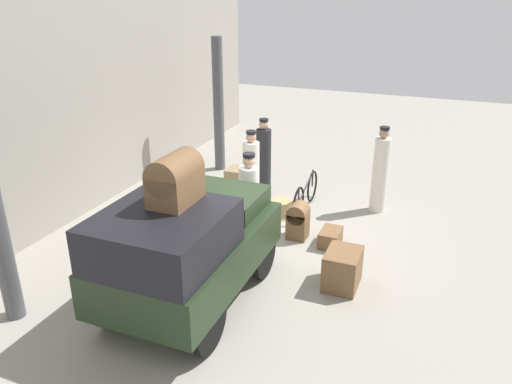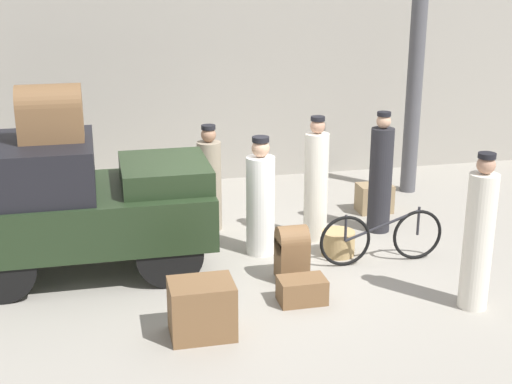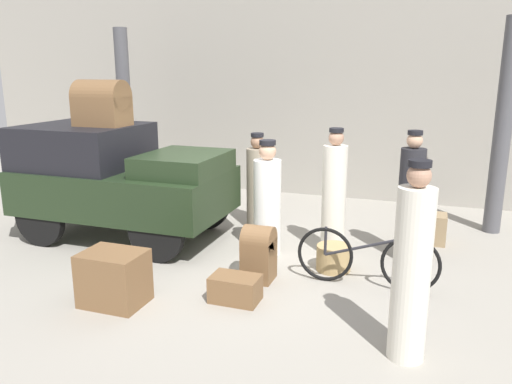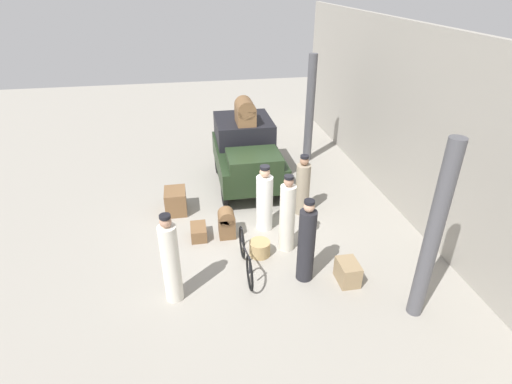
{
  "view_description": "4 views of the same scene",
  "coord_description": "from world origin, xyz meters",
  "px_view_note": "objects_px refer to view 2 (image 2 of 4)",
  "views": [
    {
      "loc": [
        -7.76,
        -3.02,
        4.52
      ],
      "look_at": [
        0.2,
        0.2,
        0.95
      ],
      "focal_mm": 35.0,
      "sensor_mm": 36.0,
      "label": 1
    },
    {
      "loc": [
        -1.79,
        -8.55,
        3.84
      ],
      "look_at": [
        0.2,
        0.2,
        0.95
      ],
      "focal_mm": 50.0,
      "sensor_mm": 36.0,
      "label": 2
    },
    {
      "loc": [
        2.42,
        -6.12,
        2.6
      ],
      "look_at": [
        0.2,
        0.2,
        0.95
      ],
      "focal_mm": 35.0,
      "sensor_mm": 36.0,
      "label": 3
    },
    {
      "loc": [
        8.26,
        -1.24,
        5.45
      ],
      "look_at": [
        0.2,
        0.2,
        0.95
      ],
      "focal_mm": 28.0,
      "sensor_mm": 36.0,
      "label": 4
    }
  ],
  "objects_px": {
    "bicycle": "(382,237)",
    "porter_standing_middle": "(479,238)",
    "wicker_basket": "(338,243)",
    "porter_carrying_trunk": "(381,177)",
    "conductor_in_dark_uniform": "(209,182)",
    "trunk_on_truck_roof": "(50,113)",
    "suitcase_black_upright": "(202,309)",
    "porter_lifting_near_truck": "(260,201)",
    "suitcase_tan_flat": "(302,290)",
    "truck": "(73,199)",
    "trunk_barrel_dark": "(292,251)",
    "suitcase_small_leather": "(374,198)"
  },
  "relations": [
    {
      "from": "suitcase_small_leather",
      "to": "trunk_on_truck_roof",
      "type": "distance_m",
      "value": 5.34
    },
    {
      "from": "suitcase_black_upright",
      "to": "trunk_barrel_dark",
      "type": "relative_size",
      "value": 0.97
    },
    {
      "from": "porter_standing_middle",
      "to": "trunk_barrel_dark",
      "type": "relative_size",
      "value": 2.6
    },
    {
      "from": "bicycle",
      "to": "wicker_basket",
      "type": "height_order",
      "value": "bicycle"
    },
    {
      "from": "truck",
      "to": "conductor_in_dark_uniform",
      "type": "height_order",
      "value": "truck"
    },
    {
      "from": "truck",
      "to": "trunk_barrel_dark",
      "type": "relative_size",
      "value": 4.48
    },
    {
      "from": "suitcase_black_upright",
      "to": "suitcase_small_leather",
      "type": "xyz_separation_m",
      "value": [
        3.32,
        3.36,
        -0.08
      ]
    },
    {
      "from": "suitcase_black_upright",
      "to": "trunk_barrel_dark",
      "type": "distance_m",
      "value": 1.77
    },
    {
      "from": "conductor_in_dark_uniform",
      "to": "suitcase_tan_flat",
      "type": "relative_size",
      "value": 2.87
    },
    {
      "from": "bicycle",
      "to": "porter_standing_middle",
      "type": "height_order",
      "value": "porter_standing_middle"
    },
    {
      "from": "suitcase_black_upright",
      "to": "trunk_on_truck_roof",
      "type": "xyz_separation_m",
      "value": [
        -1.51,
        2.07,
        1.79
      ]
    },
    {
      "from": "porter_lifting_near_truck",
      "to": "suitcase_tan_flat",
      "type": "xyz_separation_m",
      "value": [
        0.14,
        -1.59,
        -0.6
      ]
    },
    {
      "from": "conductor_in_dark_uniform",
      "to": "porter_standing_middle",
      "type": "relative_size",
      "value": 0.86
    },
    {
      "from": "truck",
      "to": "porter_carrying_trunk",
      "type": "distance_m",
      "value": 4.42
    },
    {
      "from": "porter_standing_middle",
      "to": "trunk_on_truck_roof",
      "type": "bearing_deg",
      "value": 155.85
    },
    {
      "from": "wicker_basket",
      "to": "porter_standing_middle",
      "type": "height_order",
      "value": "porter_standing_middle"
    },
    {
      "from": "truck",
      "to": "suitcase_small_leather",
      "type": "xyz_separation_m",
      "value": [
        4.65,
        1.3,
        -0.75
      ]
    },
    {
      "from": "porter_standing_middle",
      "to": "suitcase_black_upright",
      "type": "distance_m",
      "value": 3.24
    },
    {
      "from": "porter_lifting_near_truck",
      "to": "trunk_barrel_dark",
      "type": "bearing_deg",
      "value": -78.32
    },
    {
      "from": "truck",
      "to": "wicker_basket",
      "type": "relative_size",
      "value": 7.03
    },
    {
      "from": "conductor_in_dark_uniform",
      "to": "wicker_basket",
      "type": "bearing_deg",
      "value": -41.66
    },
    {
      "from": "bicycle",
      "to": "suitcase_small_leather",
      "type": "relative_size",
      "value": 3.19
    },
    {
      "from": "conductor_in_dark_uniform",
      "to": "trunk_on_truck_roof",
      "type": "relative_size",
      "value": 2.06
    },
    {
      "from": "suitcase_small_leather",
      "to": "trunk_on_truck_roof",
      "type": "xyz_separation_m",
      "value": [
        -4.83,
        -1.3,
        1.87
      ]
    },
    {
      "from": "bicycle",
      "to": "trunk_on_truck_roof",
      "type": "xyz_separation_m",
      "value": [
        -4.15,
        0.65,
        1.74
      ]
    },
    {
      "from": "bicycle",
      "to": "wicker_basket",
      "type": "distance_m",
      "value": 0.64
    },
    {
      "from": "suitcase_tan_flat",
      "to": "porter_carrying_trunk",
      "type": "bearing_deg",
      "value": 48.75
    },
    {
      "from": "truck",
      "to": "trunk_barrel_dark",
      "type": "xyz_separation_m",
      "value": [
        2.66,
        -0.9,
        -0.6
      ]
    },
    {
      "from": "porter_carrying_trunk",
      "to": "porter_standing_middle",
      "type": "distance_m",
      "value": 2.59
    },
    {
      "from": "suitcase_black_upright",
      "to": "suitcase_tan_flat",
      "type": "bearing_deg",
      "value": 21.9
    },
    {
      "from": "porter_lifting_near_truck",
      "to": "trunk_barrel_dark",
      "type": "height_order",
      "value": "porter_lifting_near_truck"
    },
    {
      "from": "wicker_basket",
      "to": "suitcase_tan_flat",
      "type": "height_order",
      "value": "wicker_basket"
    },
    {
      "from": "porter_lifting_near_truck",
      "to": "trunk_on_truck_roof",
      "type": "height_order",
      "value": "trunk_on_truck_roof"
    },
    {
      "from": "trunk_on_truck_roof",
      "to": "porter_carrying_trunk",
      "type": "bearing_deg",
      "value": 6.04
    },
    {
      "from": "truck",
      "to": "trunk_on_truck_roof",
      "type": "bearing_deg",
      "value": -180.0
    },
    {
      "from": "bicycle",
      "to": "suitcase_black_upright",
      "type": "relative_size",
      "value": 2.5
    },
    {
      "from": "bicycle",
      "to": "wicker_basket",
      "type": "relative_size",
      "value": 3.79
    },
    {
      "from": "wicker_basket",
      "to": "porter_standing_middle",
      "type": "bearing_deg",
      "value": -60.96
    },
    {
      "from": "suitcase_black_upright",
      "to": "conductor_in_dark_uniform",
      "type": "bearing_deg",
      "value": 79.15
    },
    {
      "from": "bicycle",
      "to": "suitcase_tan_flat",
      "type": "bearing_deg",
      "value": -146.58
    },
    {
      "from": "porter_standing_middle",
      "to": "trunk_on_truck_roof",
      "type": "height_order",
      "value": "trunk_on_truck_roof"
    },
    {
      "from": "porter_lifting_near_truck",
      "to": "suitcase_black_upright",
      "type": "distance_m",
      "value": 2.43
    },
    {
      "from": "bicycle",
      "to": "suitcase_small_leather",
      "type": "distance_m",
      "value": 2.07
    },
    {
      "from": "trunk_barrel_dark",
      "to": "truck",
      "type": "bearing_deg",
      "value": 161.36
    },
    {
      "from": "porter_carrying_trunk",
      "to": "suitcase_black_upright",
      "type": "height_order",
      "value": "porter_carrying_trunk"
    },
    {
      "from": "truck",
      "to": "porter_lifting_near_truck",
      "type": "relative_size",
      "value": 1.94
    },
    {
      "from": "wicker_basket",
      "to": "porter_carrying_trunk",
      "type": "distance_m",
      "value": 1.35
    },
    {
      "from": "truck",
      "to": "bicycle",
      "type": "distance_m",
      "value": 4.07
    },
    {
      "from": "suitcase_small_leather",
      "to": "trunk_barrel_dark",
      "type": "bearing_deg",
      "value": -132.22
    },
    {
      "from": "suitcase_black_upright",
      "to": "truck",
      "type": "bearing_deg",
      "value": 122.73
    }
  ]
}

